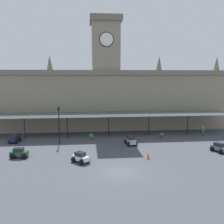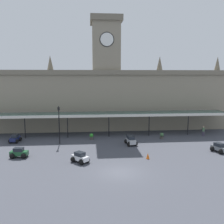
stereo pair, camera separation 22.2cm
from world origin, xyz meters
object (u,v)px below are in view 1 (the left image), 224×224
(car_silver_estate, at_px, (131,141))
(planter_by_canopy, at_px, (91,136))
(car_grey_sedan, at_px, (219,148))
(planter_near_kerb, at_px, (161,136))
(car_navy_sedan, at_px, (15,139))
(car_white_sedan, at_px, (80,158))
(traffic_cone, at_px, (148,156))
(car_green_sedan, at_px, (19,153))
(victorian_lamppost, at_px, (59,121))
(pedestrian_near_entrance, at_px, (203,131))

(car_silver_estate, bearing_deg, planter_by_canopy, 148.63)
(car_grey_sedan, height_order, planter_near_kerb, car_grey_sedan)
(car_navy_sedan, bearing_deg, car_white_sedan, -44.04)
(car_white_sedan, distance_m, traffic_cone, 7.93)
(car_grey_sedan, xyz_separation_m, planter_near_kerb, (-5.37, 7.30, -0.01))
(car_silver_estate, bearing_deg, car_navy_sedan, 170.38)
(car_navy_sedan, bearing_deg, car_green_sedan, -70.73)
(car_white_sedan, distance_m, victorian_lamppost, 9.21)
(car_white_sedan, xyz_separation_m, pedestrian_near_entrance, (19.35, 10.47, 0.41))
(car_grey_sedan, relative_size, planter_by_canopy, 2.32)
(car_green_sedan, distance_m, car_grey_sedan, 24.94)
(car_silver_estate, xyz_separation_m, traffic_cone, (1.02, -6.16, -0.21))
(car_grey_sedan, height_order, traffic_cone, car_grey_sedan)
(planter_by_canopy, bearing_deg, traffic_cone, -55.53)
(car_white_sedan, xyz_separation_m, traffic_cone, (7.91, 0.51, -0.14))
(victorian_lamppost, distance_m, planter_near_kerb, 15.77)
(planter_near_kerb, xyz_separation_m, planter_by_canopy, (-10.86, 0.51, 0.00))
(pedestrian_near_entrance, distance_m, planter_by_canopy, 17.99)
(traffic_cone, xyz_separation_m, planter_near_kerb, (4.32, 9.02, 0.13))
(car_navy_sedan, bearing_deg, car_silver_estate, -9.62)
(car_silver_estate, bearing_deg, traffic_cone, -80.63)
(car_grey_sedan, bearing_deg, car_navy_sedan, 165.14)
(car_navy_sedan, relative_size, traffic_cone, 2.97)
(car_grey_sedan, height_order, car_navy_sedan, same)
(car_white_sedan, relative_size, car_green_sedan, 1.05)
(car_white_sedan, xyz_separation_m, car_grey_sedan, (17.59, 2.23, 0.00))
(car_silver_estate, bearing_deg, victorian_lamppost, 171.67)
(car_white_sedan, height_order, traffic_cone, car_white_sedan)
(car_white_sedan, relative_size, pedestrian_near_entrance, 1.33)
(car_grey_sedan, distance_m, planter_near_kerb, 9.06)
(car_grey_sedan, xyz_separation_m, car_navy_sedan, (-27.42, 7.28, 0.00))
(car_silver_estate, bearing_deg, pedestrian_near_entrance, 16.97)
(car_green_sedan, height_order, car_navy_sedan, same)
(car_navy_sedan, height_order, victorian_lamppost, victorian_lamppost)
(pedestrian_near_entrance, bearing_deg, victorian_lamppost, -174.13)
(car_grey_sedan, bearing_deg, victorian_lamppost, 164.12)
(car_green_sedan, relative_size, planter_near_kerb, 2.21)
(car_grey_sedan, distance_m, car_silver_estate, 11.59)
(car_navy_sedan, height_order, car_silver_estate, car_silver_estate)
(planter_near_kerb, bearing_deg, car_green_sedan, -159.96)
(pedestrian_near_entrance, height_order, planter_near_kerb, pedestrian_near_entrance)
(car_white_sedan, bearing_deg, traffic_cone, 3.66)
(car_navy_sedan, xyz_separation_m, traffic_cone, (17.74, -9.00, -0.14))
(car_white_sedan, xyz_separation_m, victorian_lamppost, (-3.22, 8.15, 2.84))
(car_silver_estate, xyz_separation_m, planter_near_kerb, (5.33, 2.86, -0.07))
(planter_by_canopy, bearing_deg, car_green_sedan, -138.71)
(car_grey_sedan, bearing_deg, car_silver_estate, 157.47)
(car_navy_sedan, xyz_separation_m, planter_near_kerb, (22.05, 0.02, -0.01))
(pedestrian_near_entrance, relative_size, traffic_cone, 2.32)
(car_green_sedan, bearing_deg, planter_by_canopy, 41.29)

